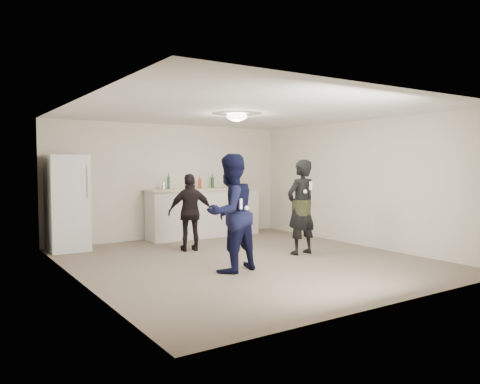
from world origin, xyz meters
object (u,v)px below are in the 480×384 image
counter (204,213)px  spectator (191,212)px  woman (301,207)px  fridge (67,203)px  man (230,213)px  shaker (164,185)px

counter → spectator: (-1.04, -1.36, 0.20)m
counter → woman: size_ratio=1.52×
spectator → fridge: bearing=-18.9°
counter → man: 3.51m
fridge → spectator: size_ratio=1.24×
spectator → woman: bearing=152.4°
shaker → counter: bearing=-4.5°
counter → spectator: 1.73m
shaker → fridge: bearing=-175.9°
counter → woman: woman is taller
fridge → woman: fridge is taller
counter → spectator: spectator is taller
fridge → shaker: (2.02, 0.14, 0.28)m
man → spectator: (0.29, 1.86, -0.17)m
shaker → spectator: size_ratio=0.12×
man → woman: bearing=-178.4°
woman → spectator: (-1.52, 1.39, -0.13)m
woman → spectator: woman is taller
counter → shaker: 1.15m
counter → shaker: bearing=175.5°
shaker → man: bearing=-96.6°
counter → fridge: size_ratio=1.44×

